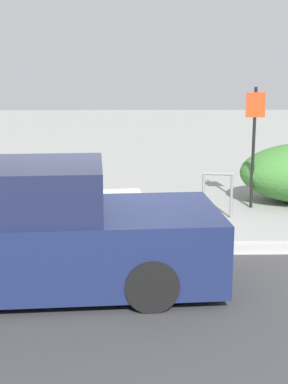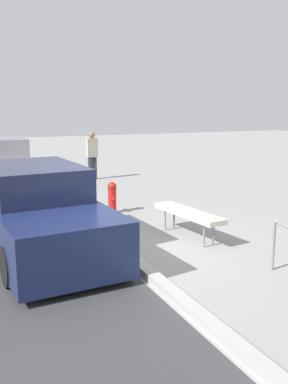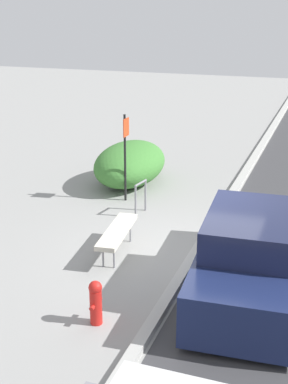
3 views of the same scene
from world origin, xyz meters
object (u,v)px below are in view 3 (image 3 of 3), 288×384
at_px(bench, 117,232).
at_px(bike_rack, 141,194).
at_px(parked_car_near, 252,255).
at_px(sign_post, 125,150).
at_px(fire_hydrant, 96,301).

distance_m(bench, bike_rack, 2.31).
bearing_deg(bench, parked_car_near, -107.66).
bearing_deg(bench, bike_rack, 1.41).
distance_m(sign_post, fire_hydrant, 5.91).
height_order(bench, bike_rack, bike_rack).
relative_size(bench, fire_hydrant, 2.43).
bearing_deg(bike_rack, fire_hydrant, -168.31).
distance_m(bench, parked_car_near, 2.89).
xyz_separation_m(bench, fire_hydrant, (-2.51, -0.67, -0.08)).
xyz_separation_m(bench, sign_post, (3.06, 1.03, 0.89)).
bearing_deg(parked_car_near, fire_hydrant, 128.42).
bearing_deg(bench, fire_hydrant, -171.79).
xyz_separation_m(bike_rack, sign_post, (0.77, 0.70, 0.88)).
distance_m(bike_rack, fire_hydrant, 4.91).
relative_size(bench, parked_car_near, 0.39).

